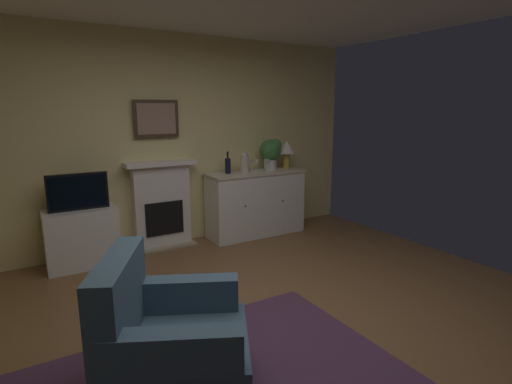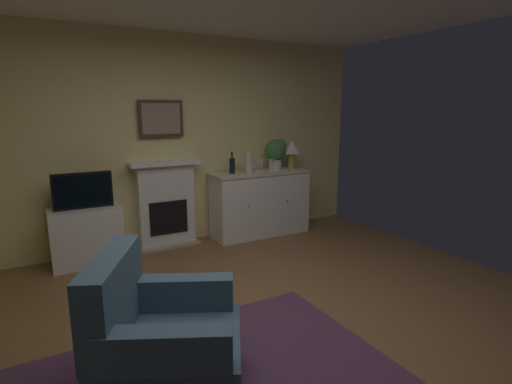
{
  "view_description": "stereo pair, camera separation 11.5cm",
  "coord_description": "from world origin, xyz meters",
  "px_view_note": "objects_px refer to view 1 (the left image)",
  "views": [
    {
      "loc": [
        -1.59,
        -2.32,
        1.73
      ],
      "look_at": [
        0.21,
        0.65,
        1.0
      ],
      "focal_mm": 27.82,
      "sensor_mm": 36.0,
      "label": 1
    },
    {
      "loc": [
        -1.49,
        -2.38,
        1.73
      ],
      "look_at": [
        0.21,
        0.65,
        1.0
      ],
      "focal_mm": 27.82,
      "sensor_mm": 36.0,
      "label": 2
    }
  ],
  "objects_px": {
    "wine_bottle": "(228,165)",
    "wine_glass_left": "(252,163)",
    "table_lamp": "(287,149)",
    "vase_decorative": "(245,163)",
    "framed_picture": "(156,119)",
    "wine_glass_right": "(267,162)",
    "sideboard_cabinet": "(256,203)",
    "tv_set": "(78,192)",
    "armchair": "(168,343)",
    "wine_glass_center": "(257,162)",
    "potted_plant_small": "(271,151)",
    "fireplace_unit": "(162,205)",
    "tv_cabinet": "(82,238)"
  },
  "relations": [
    {
      "from": "framed_picture",
      "to": "wine_glass_right",
      "type": "height_order",
      "value": "framed_picture"
    },
    {
      "from": "wine_glass_left",
      "to": "vase_decorative",
      "type": "relative_size",
      "value": 0.59
    },
    {
      "from": "framed_picture",
      "to": "wine_glass_right",
      "type": "xyz_separation_m",
      "value": [
        1.43,
        -0.27,
        -0.6
      ]
    },
    {
      "from": "potted_plant_small",
      "to": "fireplace_unit",
      "type": "bearing_deg",
      "value": 175.15
    },
    {
      "from": "potted_plant_small",
      "to": "armchair",
      "type": "bearing_deg",
      "value": -133.06
    },
    {
      "from": "fireplace_unit",
      "to": "framed_picture",
      "type": "relative_size",
      "value": 2.0
    },
    {
      "from": "sideboard_cabinet",
      "to": "armchair",
      "type": "distance_m",
      "value": 3.3
    },
    {
      "from": "tv_set",
      "to": "table_lamp",
      "type": "bearing_deg",
      "value": 0.17
    },
    {
      "from": "fireplace_unit",
      "to": "potted_plant_small",
      "type": "bearing_deg",
      "value": -4.85
    },
    {
      "from": "wine_bottle",
      "to": "tv_cabinet",
      "type": "bearing_deg",
      "value": -179.21
    },
    {
      "from": "wine_glass_right",
      "to": "vase_decorative",
      "type": "bearing_deg",
      "value": 179.81
    },
    {
      "from": "framed_picture",
      "to": "sideboard_cabinet",
      "type": "height_order",
      "value": "framed_picture"
    },
    {
      "from": "wine_glass_right",
      "to": "tv_cabinet",
      "type": "distance_m",
      "value": 2.5
    },
    {
      "from": "wine_glass_center",
      "to": "potted_plant_small",
      "type": "distance_m",
      "value": 0.27
    },
    {
      "from": "sideboard_cabinet",
      "to": "fireplace_unit",
      "type": "bearing_deg",
      "value": 172.09
    },
    {
      "from": "tv_set",
      "to": "potted_plant_small",
      "type": "relative_size",
      "value": 1.44
    },
    {
      "from": "sideboard_cabinet",
      "to": "wine_glass_right",
      "type": "height_order",
      "value": "wine_glass_right"
    },
    {
      "from": "sideboard_cabinet",
      "to": "wine_glass_left",
      "type": "distance_m",
      "value": 0.57
    },
    {
      "from": "framed_picture",
      "to": "wine_glass_right",
      "type": "bearing_deg",
      "value": -10.85
    },
    {
      "from": "table_lamp",
      "to": "vase_decorative",
      "type": "relative_size",
      "value": 1.42
    },
    {
      "from": "fireplace_unit",
      "to": "wine_glass_center",
      "type": "bearing_deg",
      "value": -5.99
    },
    {
      "from": "sideboard_cabinet",
      "to": "tv_cabinet",
      "type": "height_order",
      "value": "sideboard_cabinet"
    },
    {
      "from": "wine_glass_left",
      "to": "wine_glass_center",
      "type": "bearing_deg",
      "value": 21.04
    },
    {
      "from": "framed_picture",
      "to": "table_lamp",
      "type": "distance_m",
      "value": 1.86
    },
    {
      "from": "sideboard_cabinet",
      "to": "table_lamp",
      "type": "bearing_deg",
      "value": 0.0
    },
    {
      "from": "tv_cabinet",
      "to": "armchair",
      "type": "distance_m",
      "value": 2.55
    },
    {
      "from": "framed_picture",
      "to": "tv_cabinet",
      "type": "height_order",
      "value": "framed_picture"
    },
    {
      "from": "wine_bottle",
      "to": "wine_glass_right",
      "type": "xyz_separation_m",
      "value": [
        0.56,
        -0.09,
        0.01
      ]
    },
    {
      "from": "sideboard_cabinet",
      "to": "potted_plant_small",
      "type": "bearing_deg",
      "value": 9.2
    },
    {
      "from": "vase_decorative",
      "to": "wine_bottle",
      "type": "bearing_deg",
      "value": 155.96
    },
    {
      "from": "wine_bottle",
      "to": "tv_set",
      "type": "height_order",
      "value": "wine_bottle"
    },
    {
      "from": "potted_plant_small",
      "to": "wine_glass_right",
      "type": "bearing_deg",
      "value": -142.85
    },
    {
      "from": "framed_picture",
      "to": "wine_glass_center",
      "type": "xyz_separation_m",
      "value": [
        1.32,
        -0.18,
        -0.6
      ]
    },
    {
      "from": "sideboard_cabinet",
      "to": "table_lamp",
      "type": "relative_size",
      "value": 3.45
    },
    {
      "from": "wine_glass_left",
      "to": "armchair",
      "type": "xyz_separation_m",
      "value": [
        -2.06,
        -2.53,
        -0.63
      ]
    },
    {
      "from": "wine_bottle",
      "to": "wine_glass_left",
      "type": "height_order",
      "value": "wine_bottle"
    },
    {
      "from": "framed_picture",
      "to": "potted_plant_small",
      "type": "distance_m",
      "value": 1.63
    },
    {
      "from": "potted_plant_small",
      "to": "armchair",
      "type": "relative_size",
      "value": 0.4
    },
    {
      "from": "wine_bottle",
      "to": "wine_glass_left",
      "type": "relative_size",
      "value": 1.76
    },
    {
      "from": "tv_cabinet",
      "to": "potted_plant_small",
      "type": "xyz_separation_m",
      "value": [
        2.53,
        0.03,
        0.82
      ]
    },
    {
      "from": "sideboard_cabinet",
      "to": "wine_glass_center",
      "type": "xyz_separation_m",
      "value": [
        0.04,
        0.04,
        0.57
      ]
    },
    {
      "from": "wine_glass_center",
      "to": "sideboard_cabinet",
      "type": "bearing_deg",
      "value": -137.4
    },
    {
      "from": "table_lamp",
      "to": "wine_glass_center",
      "type": "relative_size",
      "value": 2.42
    },
    {
      "from": "wine_glass_left",
      "to": "sideboard_cabinet",
      "type": "bearing_deg",
      "value": 2.8
    },
    {
      "from": "wine_bottle",
      "to": "armchair",
      "type": "distance_m",
      "value": 3.15
    },
    {
      "from": "table_lamp",
      "to": "wine_bottle",
      "type": "bearing_deg",
      "value": 177.48
    },
    {
      "from": "sideboard_cabinet",
      "to": "armchair",
      "type": "bearing_deg",
      "value": -130.05
    },
    {
      "from": "framed_picture",
      "to": "wine_glass_left",
      "type": "distance_m",
      "value": 1.37
    },
    {
      "from": "wine_glass_right",
      "to": "tv_set",
      "type": "distance_m",
      "value": 2.41
    },
    {
      "from": "table_lamp",
      "to": "armchair",
      "type": "xyz_separation_m",
      "value": [
        -2.64,
        -2.53,
        -0.79
      ]
    }
  ]
}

